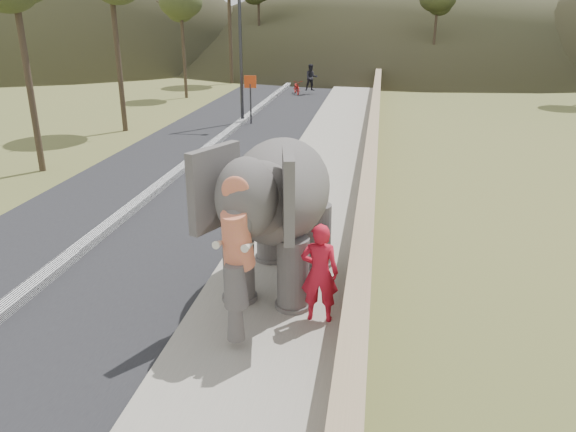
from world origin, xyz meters
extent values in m
plane|color=olive|center=(0.00, 0.00, 0.00)|extent=(160.00, 160.00, 0.00)
cube|color=black|center=(-5.00, 10.00, 0.01)|extent=(7.00, 120.00, 0.03)
cube|color=black|center=(-5.00, 10.00, 0.11)|extent=(0.35, 120.00, 0.22)
cube|color=#9E9687|center=(0.00, 10.00, 0.07)|extent=(3.00, 120.00, 0.15)
cube|color=tan|center=(1.65, 10.00, 0.55)|extent=(0.30, 120.00, 1.10)
cylinder|color=#333238|center=(-5.00, 17.21, 4.00)|extent=(0.16, 0.16, 8.00)
cylinder|color=#2D2D33|center=(-4.50, 16.96, 1.00)|extent=(0.08, 0.08, 2.00)
cube|color=#C43D12|center=(-4.50, 16.96, 2.10)|extent=(0.60, 0.05, 0.60)
imported|color=red|center=(0.95, -1.59, 1.08)|extent=(0.68, 0.45, 1.86)
imported|color=maroon|center=(-3.75, 27.80, 0.46)|extent=(1.12, 1.86, 0.92)
imported|color=black|center=(-2.78, 27.80, 1.13)|extent=(1.02, 0.89, 1.76)
camera|label=1|loc=(1.83, -10.53, 5.47)|focal=35.00mm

